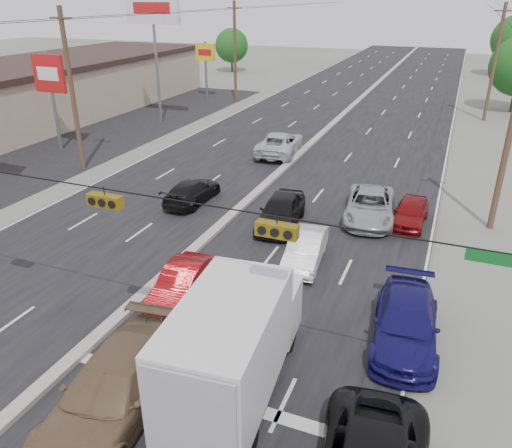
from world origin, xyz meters
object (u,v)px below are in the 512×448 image
object	(u,v)px
pole_sign_far	(205,57)
box_truck	(235,344)
tan_sedan	(114,389)
queue_car_e	(410,213)
utility_pole_right_c	(495,63)
pole_sign_mid	(50,79)
utility_pole_left_c	(235,51)
tree_left_far	(232,46)
oncoming_near	(192,191)
red_sedan	(182,283)
pole_sign_billboard	(153,17)
queue_car_a	(281,211)
utility_pole_right_b	(512,126)
queue_car_d	(406,323)
utility_pole_left_b	(72,90)
oncoming_far	(280,144)
queue_car_c	(370,206)
queue_car_b	(305,249)

from	to	relation	value
pole_sign_far	box_truck	world-z (taller)	pole_sign_far
tan_sedan	queue_car_e	size ratio (longest dim) A/B	1.54
utility_pole_right_c	pole_sign_mid	world-z (taller)	utility_pole_right_c
utility_pole_left_c	pole_sign_mid	xyz separation A→B (m)	(-4.50, -22.00, 0.01)
utility_pole_right_c	tree_left_far	bearing A→B (deg)	149.90
utility_pole_right_c	oncoming_near	bearing A→B (deg)	-119.16
red_sedan	pole_sign_mid	bearing A→B (deg)	136.78
pole_sign_billboard	queue_car_a	size ratio (longest dim) A/B	2.39
box_truck	oncoming_near	world-z (taller)	box_truck
pole_sign_far	pole_sign_billboard	bearing A→B (deg)	-82.87
utility_pole_right_b	tree_left_far	bearing A→B (deg)	127.48
utility_pole_right_b	pole_sign_mid	bearing A→B (deg)	174.19
pole_sign_far	queue_car_d	bearing A→B (deg)	-54.45
utility_pole_left_b	tan_sedan	xyz separation A→B (m)	(15.10, -17.01, -4.26)
pole_sign_mid	tree_left_far	distance (m)	42.32
utility_pole_right_c	tree_left_far	xyz separation A→B (m)	(-34.50, 20.00, -1.39)
pole_sign_mid	oncoming_far	distance (m)	16.92
pole_sign_far	queue_car_a	size ratio (longest dim) A/B	1.30
box_truck	queue_car_a	world-z (taller)	box_truck
queue_car_a	oncoming_far	world-z (taller)	oncoming_far
queue_car_d	tree_left_far	bearing A→B (deg)	114.64
utility_pole_right_b	queue_car_d	distance (m)	12.02
utility_pole_left_b	tree_left_far	world-z (taller)	utility_pole_left_b
utility_pole_right_b	pole_sign_billboard	xyz separation A→B (m)	(-27.00, 13.00, 3.76)
utility_pole_right_b	queue_car_c	world-z (taller)	utility_pole_right_b
utility_pole_left_b	pole_sign_far	xyz separation A→B (m)	(-3.50, 25.00, -0.70)
utility_pole_left_c	tree_left_far	bearing A→B (deg)	115.41
red_sedan	oncoming_far	size ratio (longest dim) A/B	0.68
utility_pole_right_b	tree_left_far	size ratio (longest dim) A/B	1.63
pole_sign_billboard	red_sedan	distance (m)	30.10
utility_pole_left_c	queue_car_a	bearing A→B (deg)	-61.99
tree_left_far	utility_pole_left_b	bearing A→B (deg)	-78.08
queue_car_c	utility_pole_right_b	bearing A→B (deg)	4.46
tan_sedan	pole_sign_mid	bearing A→B (deg)	127.89
utility_pole_right_b	utility_pole_right_c	distance (m)	25.00
queue_car_d	utility_pole_left_b	bearing A→B (deg)	149.04
pole_sign_far	tree_left_far	xyz separation A→B (m)	(-6.00, 20.00, -0.69)
box_truck	tan_sedan	xyz separation A→B (m)	(-2.75, -1.96, -0.91)
box_truck	oncoming_near	size ratio (longest dim) A/B	1.58
queue_car_c	queue_car_e	world-z (taller)	queue_car_c
utility_pole_left_c	queue_car_b	world-z (taller)	utility_pole_left_c
tree_left_far	pole_sign_billboard	bearing A→B (deg)	-76.81
utility_pole_right_c	queue_car_d	distance (m)	36.20
pole_sign_mid	pole_sign_billboard	size ratio (longest dim) A/B	0.64
pole_sign_far	box_truck	size ratio (longest dim) A/B	0.87
tan_sedan	queue_car_c	bearing A→B (deg)	68.93
pole_sign_billboard	oncoming_far	distance (m)	16.20
pole_sign_billboard	queue_car_e	xyz separation A→B (m)	(23.21, -14.09, -8.22)
queue_car_a	oncoming_far	xyz separation A→B (m)	(-4.13, 11.56, 0.02)
utility_pole_right_b	oncoming_near	size ratio (longest dim) A/B	2.28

